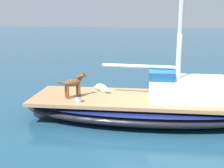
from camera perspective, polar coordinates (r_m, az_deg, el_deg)
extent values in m
plane|color=navy|center=(8.78, 6.42, -6.76)|extent=(120.00, 120.00, 0.00)
ellipsoid|color=black|center=(8.69, 6.46, -5.03)|extent=(3.22, 7.42, 0.56)
ellipsoid|color=navy|center=(8.63, 6.50, -3.90)|extent=(3.23, 7.45, 0.08)
cube|color=#A37A51|center=(8.59, 6.52, -2.94)|extent=(2.71, 6.80, 0.10)
cylinder|color=silver|center=(8.49, 5.39, 3.47)|extent=(0.10, 2.20, 0.10)
cube|color=silver|center=(8.58, 14.62, -0.91)|extent=(1.62, 2.33, 0.60)
cube|color=navy|center=(8.49, 9.60, 2.11)|extent=(1.39, 0.83, 0.24)
ellipsoid|color=silver|center=(9.24, -2.11, -0.67)|extent=(0.61, 0.61, 0.22)
ellipsoid|color=silver|center=(8.93, -0.91, -1.22)|extent=(0.23, 0.23, 0.13)
cone|color=#504E4A|center=(8.94, -0.66, -0.84)|extent=(0.05, 0.05, 0.05)
cone|color=#504E4A|center=(8.89, -1.15, -0.92)|extent=(0.05, 0.05, 0.05)
cylinder|color=silver|center=(9.11, -1.11, -1.38)|extent=(0.17, 0.17, 0.06)
cylinder|color=silver|center=(9.05, -1.76, -1.48)|extent=(0.17, 0.17, 0.06)
cylinder|color=silver|center=(9.58, -3.28, -0.65)|extent=(0.15, 0.16, 0.04)
ellipsoid|color=brown|center=(8.48, -7.77, 0.27)|extent=(0.53, 0.52, 0.22)
cylinder|color=brown|center=(8.68, -6.82, -1.14)|extent=(0.07, 0.07, 0.38)
cylinder|color=brown|center=(8.56, -6.42, -1.33)|extent=(0.07, 0.07, 0.38)
cylinder|color=brown|center=(8.53, -9.00, -1.48)|extent=(0.07, 0.07, 0.38)
cylinder|color=brown|center=(8.41, -8.63, -1.67)|extent=(0.07, 0.07, 0.38)
cylinder|color=brown|center=(8.56, -6.38, 1.19)|extent=(0.21, 0.21, 0.19)
ellipsoid|color=brown|center=(8.60, -5.68, 1.65)|extent=(0.25, 0.25, 0.13)
cone|color=black|center=(8.63, -5.83, 2.09)|extent=(0.05, 0.05, 0.06)
cone|color=black|center=(8.55, -5.55, 1.99)|extent=(0.05, 0.05, 0.06)
torus|color=black|center=(8.56, -6.38, 1.19)|extent=(0.18, 0.18, 0.10)
cylinder|color=brown|center=(8.33, -10.00, 0.15)|extent=(0.19, 0.18, 0.12)
cylinder|color=#B7B7BC|center=(8.10, -6.55, -3.31)|extent=(0.16, 0.16, 0.08)
cylinder|color=#B7B7BC|center=(8.07, -6.57, -2.70)|extent=(0.13, 0.13, 0.10)
cylinder|color=black|center=(8.05, -6.58, -2.25)|extent=(0.15, 0.15, 0.03)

